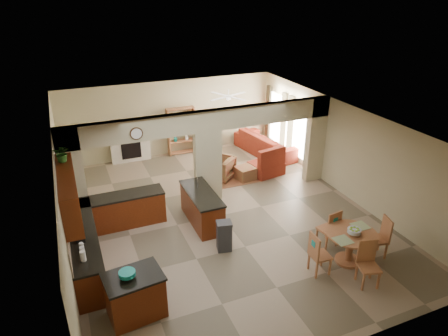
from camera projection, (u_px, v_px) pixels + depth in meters
name	position (u px, v px, depth m)	size (l,w,h in m)	color
floor	(221.00, 215.00, 11.29)	(10.00, 10.00, 0.00)	gray
ceiling	(221.00, 121.00, 10.11)	(10.00, 10.00, 0.00)	white
wall_back	(170.00, 118.00, 14.89)	(8.00, 8.00, 0.00)	tan
wall_front	(336.00, 291.00, 6.51)	(8.00, 8.00, 0.00)	tan
wall_left	(62.00, 199.00, 9.31)	(10.00, 10.00, 0.00)	tan
wall_right	(343.00, 149.00, 12.10)	(10.00, 10.00, 0.00)	tan
partition_left_pier	(73.00, 179.00, 10.25)	(0.60, 0.25, 2.80)	tan
partition_center_pier	(208.00, 167.00, 11.66)	(0.80, 0.25, 2.20)	tan
partition_right_pier	(315.00, 140.00, 12.83)	(0.60, 0.25, 2.80)	tan
partition_header	(207.00, 121.00, 11.08)	(8.00, 0.25, 0.60)	tan
kitchen_counter	(101.00, 231.00, 9.75)	(2.52, 3.29, 1.48)	#491A08
upper_cabinets	(69.00, 193.00, 8.48)	(0.35, 2.40, 0.90)	#491A08
peninsula	(202.00, 207.00, 10.79)	(0.70, 1.85, 0.91)	#491A08
wall_clock	(136.00, 134.00, 10.27)	(0.34, 0.34, 0.03)	#482B18
rug	(230.00, 178.00, 13.46)	(1.60, 1.30, 0.01)	brown
fireplace	(130.00, 145.00, 14.52)	(1.60, 0.35, 1.20)	beige
shelving_unit	(181.00, 131.00, 15.07)	(1.00, 0.32, 1.80)	#9D6036
window_a	(300.00, 132.00, 14.10)	(0.02, 0.90, 1.90)	white
window_b	(276.00, 118.00, 15.52)	(0.02, 0.90, 1.90)	white
glazed_door	(287.00, 129.00, 14.87)	(0.02, 0.70, 2.10)	white
drape_a_left	(309.00, 137.00, 13.58)	(0.10, 0.28, 2.30)	#391916
drape_a_right	(290.00, 127.00, 14.58)	(0.10, 0.28, 2.30)	#391916
drape_b_left	(283.00, 123.00, 15.00)	(0.10, 0.28, 2.30)	#391916
drape_b_right	(268.00, 114.00, 16.01)	(0.10, 0.28, 2.30)	#391916
ceiling_fan	(228.00, 96.00, 13.25)	(1.00, 1.00, 0.10)	white
kitchen_island	(135.00, 295.00, 7.72)	(1.18, 0.90, 0.95)	#491A08
teal_bowl	(127.00, 275.00, 7.45)	(0.31, 0.31, 0.15)	teal
trash_can	(224.00, 237.00, 9.70)	(0.34, 0.29, 0.72)	#2F2F31
dining_table	(350.00, 243.00, 9.20)	(1.17, 1.17, 0.80)	#9D6036
fruit_bowl	(354.00, 232.00, 8.99)	(0.31, 0.31, 0.17)	#82BD28
sofa	(266.00, 144.00, 15.25)	(1.08, 2.77, 0.81)	maroon
chaise	(266.00, 168.00, 13.70)	(1.04, 0.85, 0.42)	maroon
armchair	(220.00, 168.00, 13.30)	(0.81, 0.83, 0.76)	maroon
ottoman	(245.00, 173.00, 13.32)	(0.58, 0.58, 0.42)	maroon
plant	(62.00, 153.00, 8.78)	(0.36, 0.31, 0.40)	#195215
chair_north	(331.00, 227.00, 9.74)	(0.48, 0.48, 1.02)	#9D6036
chair_east	(381.00, 236.00, 9.42)	(0.51, 0.51, 1.02)	#9D6036
chair_south	(368.00, 261.00, 8.56)	(0.52, 0.52, 1.02)	#9D6036
chair_west	(317.00, 253.00, 8.82)	(0.45, 0.44, 1.02)	#9D6036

